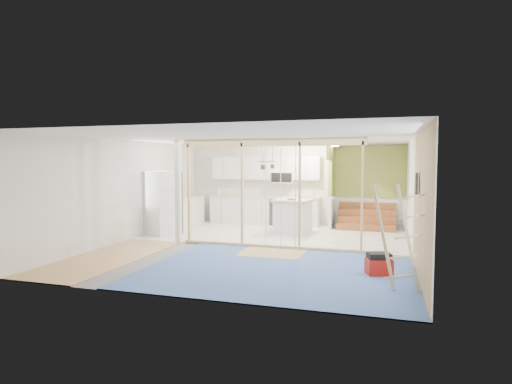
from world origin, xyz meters
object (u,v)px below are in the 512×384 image
(fridge, at_px, (161,203))
(island, at_px, (293,217))
(toolbox, at_px, (379,265))
(ladder, at_px, (399,237))

(fridge, xyz_separation_m, island, (3.46, 1.33, -0.41))
(island, bearing_deg, toolbox, -52.52)
(fridge, bearing_deg, ladder, -9.25)
(fridge, xyz_separation_m, ladder, (6.19, -3.55, -0.03))
(fridge, relative_size, ladder, 1.06)
(fridge, height_order, toolbox, fridge)
(fridge, xyz_separation_m, toolbox, (5.89, -2.66, -0.70))
(island, bearing_deg, ladder, -54.62)
(toolbox, bearing_deg, ladder, -90.37)
(island, height_order, ladder, ladder)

